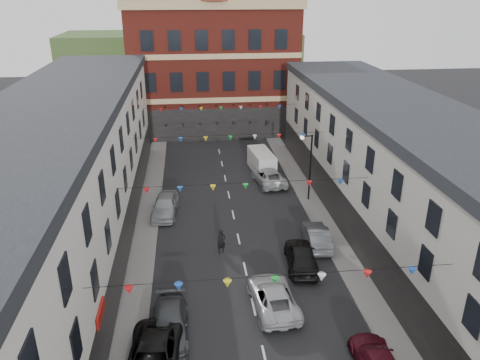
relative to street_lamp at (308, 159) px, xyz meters
name	(u,v)px	position (x,y,z in m)	size (l,w,h in m)	color
ground	(254,307)	(-6.55, -14.00, -3.90)	(160.00, 160.00, 0.00)	black
pavement_left	(137,293)	(-13.45, -12.00, -3.83)	(1.80, 64.00, 0.15)	#605E5B
pavement_right	(356,278)	(0.35, -12.00, -3.83)	(1.80, 64.00, 0.15)	#605E5B
terrace_left	(34,229)	(-18.33, -13.00, 1.44)	(8.40, 56.00, 10.70)	silver
terrace_right	(449,215)	(5.23, -13.00, 0.95)	(8.40, 56.00, 9.70)	#B6B5AB
civic_building	(213,65)	(-6.55, 23.95, 4.23)	(20.60, 13.30, 18.50)	maroon
clock_tower	(147,9)	(-14.05, 21.00, 11.03)	(5.60, 5.60, 30.00)	maroon
distant_hill	(182,62)	(-10.55, 48.00, 1.10)	(40.00, 14.00, 10.00)	#345125
street_lamp	(308,159)	(0.00, 0.00, 0.00)	(1.10, 0.36, 6.00)	black
car_left_c	(153,360)	(-12.05, -18.43, -3.13)	(2.57, 5.57, 1.55)	black
car_left_d	(170,324)	(-11.31, -15.80, -3.21)	(1.94, 4.77, 1.38)	#393C3F
car_left_e	(165,205)	(-12.05, -1.29, -3.08)	(1.94, 4.82, 1.64)	gray
car_right_d	(301,256)	(-2.83, -10.15, -3.09)	(1.92, 4.78, 1.63)	black
car_right_e	(317,236)	(-1.05, -7.46, -3.18)	(1.53, 4.39, 1.45)	#55595E
car_right_f	(269,176)	(-2.56, 4.24, -3.17)	(2.44, 5.30, 1.47)	#A8ACAD
moving_car	(273,296)	(-5.42, -14.10, -3.19)	(2.36, 5.12, 1.42)	#B7B9BF
white_van	(262,162)	(-2.75, 7.35, -2.85)	(1.83, 4.76, 2.10)	silver
pedestrian	(221,241)	(-7.95, -7.74, -3.02)	(0.65, 0.42, 1.77)	black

